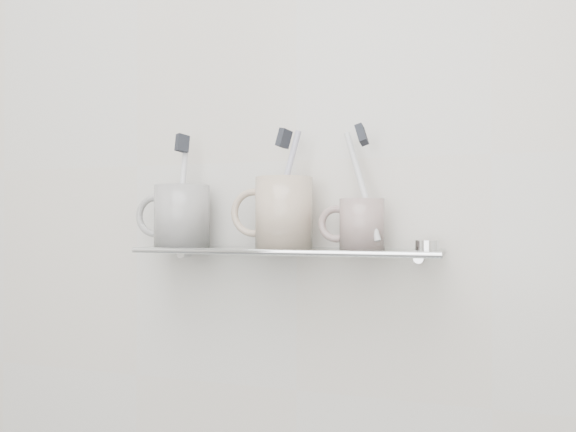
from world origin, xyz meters
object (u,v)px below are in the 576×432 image
at_px(mug_left, 182,216).
at_px(mug_center, 284,213).
at_px(shelf_glass, 285,251).
at_px(mug_right, 362,224).

distance_m(mug_left, mug_center, 0.19).
height_order(shelf_glass, mug_right, mug_right).
bearing_deg(shelf_glass, mug_left, 178.51).
bearing_deg(mug_center, mug_right, 24.72).
bearing_deg(mug_center, shelf_glass, -25.11).
xyz_separation_m(shelf_glass, mug_right, (0.13, 0.00, 0.04)).
height_order(mug_left, mug_center, mug_center).
bearing_deg(mug_right, shelf_glass, 164.13).
bearing_deg(shelf_glass, mug_center, 130.17).
relative_size(mug_center, mug_right, 1.47).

